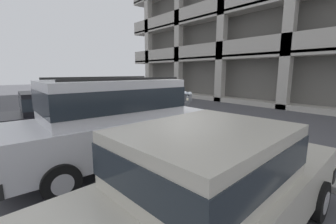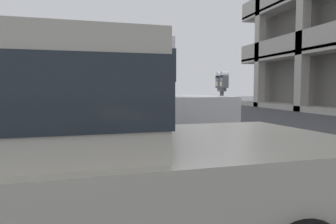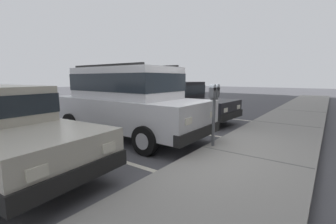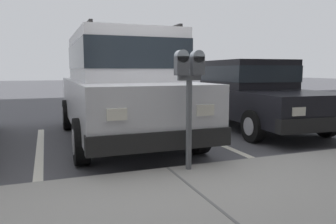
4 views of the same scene
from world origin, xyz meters
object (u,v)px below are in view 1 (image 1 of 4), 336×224
(silver_suv, at_px, (115,118))
(red_sedan, at_px, (64,113))
(parking_meter_near, at_px, (187,103))
(dark_hatchback, at_px, (214,182))

(silver_suv, height_order, red_sedan, silver_suv)
(silver_suv, distance_m, parking_meter_near, 2.57)
(dark_hatchback, bearing_deg, parking_meter_near, 136.05)
(dark_hatchback, bearing_deg, silver_suv, 171.83)
(red_sedan, height_order, dark_hatchback, same)
(dark_hatchback, distance_m, parking_meter_near, 4.35)
(silver_suv, relative_size, dark_hatchback, 1.04)
(silver_suv, height_order, dark_hatchback, silver_suv)
(parking_meter_near, bearing_deg, silver_suv, -84.11)
(silver_suv, height_order, parking_meter_near, silver_suv)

